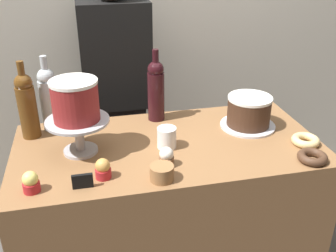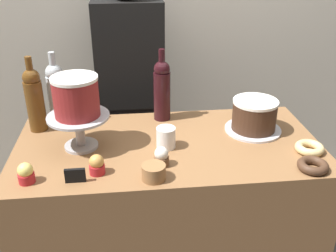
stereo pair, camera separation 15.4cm
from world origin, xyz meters
TOP-DOWN VIEW (x-y plane):
  - back_wall at (0.00, 0.88)m, footprint 6.00×0.05m
  - display_counter at (0.00, 0.00)m, footprint 1.23×0.62m
  - cake_stand_pedestal at (-0.35, 0.01)m, footprint 0.24×0.24m
  - white_layer_cake at (-0.35, 0.01)m, footprint 0.18×0.18m
  - silver_serving_platter at (0.38, 0.08)m, footprint 0.24×0.24m
  - chocolate_round_cake at (0.38, 0.08)m, footprint 0.19×0.19m
  - wine_bottle_dark_red at (-0.00, 0.24)m, footprint 0.08×0.08m
  - wine_bottle_clear at (-0.46, 0.25)m, footprint 0.08×0.08m
  - wine_bottle_amber at (-0.54, 0.19)m, footprint 0.08×0.08m
  - cupcake_lemon at (-0.51, -0.22)m, footprint 0.06×0.06m
  - cupcake_caramel at (-0.27, -0.19)m, footprint 0.06×0.06m
  - cupcake_vanilla at (-0.04, -0.16)m, footprint 0.06×0.06m
  - donut_chocolate at (0.50, -0.25)m, footprint 0.11×0.11m
  - donut_glazed at (0.54, -0.12)m, footprint 0.11×0.11m
  - cookie_stack at (-0.08, -0.25)m, footprint 0.08×0.08m
  - price_sign_chalkboard at (-0.34, -0.23)m, footprint 0.07×0.01m
  - coffee_cup_ceramic at (-0.01, -0.03)m, footprint 0.08×0.08m
  - barista_figure at (-0.14, 0.65)m, footprint 0.36×0.22m

SIDE VIEW (x-z plane):
  - display_counter at x=0.00m, z-range 0.00..0.93m
  - barista_figure at x=-0.14m, z-range 0.04..1.64m
  - silver_serving_platter at x=0.38m, z-range 0.93..0.94m
  - donut_chocolate at x=0.50m, z-range 0.93..0.96m
  - donut_glazed at x=0.54m, z-range 0.93..0.96m
  - price_sign_chalkboard at x=-0.34m, z-range 0.93..0.98m
  - cookie_stack at x=-0.08m, z-range 0.93..0.99m
  - cupcake_lemon at x=-0.51m, z-range 0.93..1.00m
  - cupcake_caramel at x=-0.27m, z-range 0.93..1.00m
  - cupcake_vanilla at x=-0.04m, z-range 0.93..1.00m
  - coffee_cup_ceramic at x=-0.01m, z-range 0.93..1.02m
  - chocolate_round_cake at x=0.38m, z-range 0.94..1.07m
  - cake_stand_pedestal at x=-0.35m, z-range 0.96..1.10m
  - wine_bottle_dark_red at x=0.00m, z-range 0.91..1.24m
  - wine_bottle_clear at x=-0.46m, z-range 0.91..1.24m
  - wine_bottle_amber at x=-0.54m, z-range 0.91..1.24m
  - white_layer_cake at x=-0.35m, z-range 1.07..1.23m
  - back_wall at x=0.00m, z-range 0.00..2.60m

